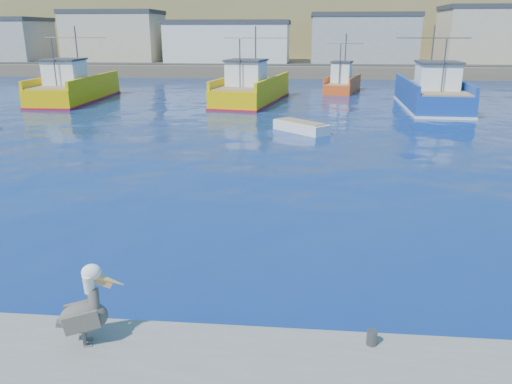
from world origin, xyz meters
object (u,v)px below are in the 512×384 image
trawler_yellow_a (74,89)px  boat_orange (342,82)px  trawler_yellow_b (251,90)px  trawler_blue (431,94)px  skiff_mid (301,128)px  pelican (86,311)px

trawler_yellow_a → boat_orange: trawler_yellow_a is taller
boat_orange → trawler_yellow_a: bearing=-159.2°
trawler_yellow_b → trawler_blue: trawler_blue is taller
trawler_yellow_a → skiff_mid: size_ratio=3.40×
pelican → skiff_mid: bearing=80.9°
trawler_yellow_b → pelican: size_ratio=7.97×
boat_orange → trawler_yellow_b: bearing=-134.5°
skiff_mid → pelican: size_ratio=2.28×
trawler_yellow_a → skiff_mid: (20.99, -12.99, -0.84)m
trawler_yellow_a → trawler_blue: trawler_blue is taller
skiff_mid → trawler_yellow_b: bearing=108.8°
trawler_blue → trawler_yellow_a: bearing=177.6°
trawler_blue → skiff_mid: size_ratio=3.47×
pelican → trawler_yellow_b: bearing=91.2°
trawler_yellow_b → pelican: 37.56m
trawler_blue → pelican: size_ratio=7.91×
trawler_yellow_a → boat_orange: size_ratio=1.64×
trawler_blue → boat_orange: (-6.66, 10.84, -0.13)m
trawler_yellow_b → skiff_mid: size_ratio=3.50×
boat_orange → skiff_mid: boat_orange is taller
trawler_yellow_b → skiff_mid: trawler_yellow_b is taller
skiff_mid → pelican: (-3.84, -23.94, 0.93)m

